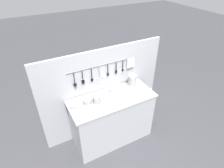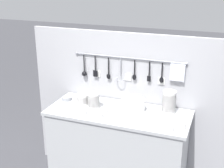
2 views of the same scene
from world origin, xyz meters
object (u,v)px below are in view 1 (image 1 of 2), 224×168
at_px(cup_edge_far, 150,90).
at_px(cup_mid_row, 91,116).
at_px(bowl_stack_nested_right, 97,99).
at_px(cup_centre, 125,88).
at_px(cup_edge_near, 108,102).
at_px(cup_back_right, 86,117).
at_px(cup_by_caddy, 149,94).
at_px(cup_front_left, 112,106).
at_px(bowl_stack_short_front, 87,101).
at_px(cup_beside_plates, 100,109).
at_px(plate_stack, 117,90).
at_px(steel_mixing_bowl, 73,106).
at_px(cup_back_left, 103,95).
at_px(bowl_stack_tall_left, 132,80).

relative_size(cup_edge_far, cup_mid_row, 1.00).
relative_size(bowl_stack_nested_right, cup_edge_far, 3.26).
relative_size(bowl_stack_nested_right, cup_centre, 3.26).
xyz_separation_m(cup_edge_near, cup_back_right, (-0.42, -0.15, 0.00)).
xyz_separation_m(bowl_stack_nested_right, cup_mid_row, (-0.20, -0.25, -0.06)).
relative_size(cup_edge_far, cup_by_caddy, 1.00).
bearing_deg(cup_edge_far, cup_edge_near, 175.12).
distance_m(cup_front_left, cup_back_right, 0.42).
bearing_deg(cup_edge_near, cup_mid_row, -153.56).
bearing_deg(bowl_stack_short_front, cup_back_right, -114.62).
height_order(bowl_stack_nested_right, cup_back_right, bowl_stack_nested_right).
height_order(cup_centre, cup_beside_plates, same).
relative_size(plate_stack, steel_mixing_bowl, 2.13).
height_order(cup_centre, cup_front_left, same).
bearing_deg(cup_front_left, cup_edge_far, 3.90).
relative_size(cup_mid_row, cup_front_left, 1.00).
xyz_separation_m(cup_edge_near, cup_beside_plates, (-0.17, -0.10, 0.00)).
height_order(cup_edge_far, cup_back_left, same).
xyz_separation_m(bowl_stack_short_front, cup_edge_near, (0.29, -0.13, -0.03)).
bearing_deg(cup_front_left, cup_mid_row, -170.75).
bearing_deg(cup_back_left, steel_mixing_bowl, -175.73).
relative_size(steel_mixing_bowl, cup_edge_near, 2.15).
bearing_deg(cup_back_left, cup_back_right, -141.59).
bearing_deg(steel_mixing_bowl, cup_by_caddy, -14.68).
bearing_deg(cup_edge_near, cup_centre, 24.23).
distance_m(bowl_stack_short_front, cup_by_caddy, 1.00).
height_order(bowl_stack_short_front, cup_back_left, bowl_stack_short_front).
xyz_separation_m(cup_mid_row, cup_edge_near, (0.35, 0.17, 0.00)).
bearing_deg(cup_back_left, cup_front_left, -91.98).
bearing_deg(steel_mixing_bowl, cup_edge_near, -17.11).
bearing_deg(bowl_stack_tall_left, bowl_stack_short_front, -174.23).
xyz_separation_m(bowl_stack_short_front, plate_stack, (0.53, 0.02, 0.00)).
bearing_deg(plate_stack, bowl_stack_short_front, -177.79).
bearing_deg(cup_mid_row, cup_front_left, 9.25).
bearing_deg(plate_stack, cup_front_left, -132.05).
bearing_deg(bowl_stack_short_front, cup_beside_plates, -63.28).
bearing_deg(cup_beside_plates, cup_mid_row, -157.24).
bearing_deg(cup_by_caddy, cup_mid_row, -178.77).
bearing_deg(steel_mixing_bowl, cup_front_left, -28.26).
bearing_deg(bowl_stack_short_front, cup_front_left, -39.94).
relative_size(cup_edge_far, cup_back_right, 1.00).
xyz_separation_m(bowl_stack_nested_right, cup_edge_far, (0.92, -0.14, -0.06)).
relative_size(bowl_stack_short_front, cup_beside_plates, 2.80).
distance_m(bowl_stack_nested_right, steel_mixing_bowl, 0.37).
bearing_deg(cup_centre, cup_edge_far, -37.51).
height_order(plate_stack, cup_centre, plate_stack).
bearing_deg(cup_front_left, bowl_stack_short_front, 140.06).
height_order(cup_by_caddy, cup_back_right, same).
relative_size(bowl_stack_short_front, cup_by_caddy, 2.80).
bearing_deg(cup_edge_far, plate_stack, 157.69).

